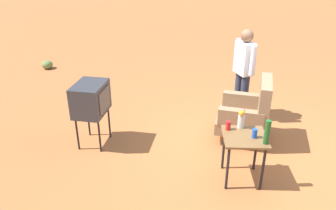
{
  "coord_description": "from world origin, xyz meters",
  "views": [
    {
      "loc": [
        4.66,
        -1.19,
        2.93
      ],
      "look_at": [
        -0.03,
        -1.37,
        0.65
      ],
      "focal_mm": 35.83,
      "sensor_mm": 36.0,
      "label": 1
    }
  ],
  "objects_px": {
    "tv_on_stand": "(91,99)",
    "flower_vase": "(241,118)",
    "bottle_wine_green": "(267,132)",
    "side_table": "(244,143)",
    "soda_can_red": "(228,125)",
    "soda_can_blue": "(255,133)",
    "armchair": "(248,112)",
    "person_standing": "(244,69)"
  },
  "relations": [
    {
      "from": "soda_can_red",
      "to": "soda_can_blue",
      "type": "height_order",
      "value": "same"
    },
    {
      "from": "side_table",
      "to": "flower_vase",
      "type": "bearing_deg",
      "value": -173.87
    },
    {
      "from": "soda_can_red",
      "to": "soda_can_blue",
      "type": "distance_m",
      "value": 0.37
    },
    {
      "from": "person_standing",
      "to": "soda_can_blue",
      "type": "distance_m",
      "value": 1.88
    },
    {
      "from": "side_table",
      "to": "bottle_wine_green",
      "type": "bearing_deg",
      "value": 54.1
    },
    {
      "from": "side_table",
      "to": "soda_can_blue",
      "type": "relative_size",
      "value": 5.56
    },
    {
      "from": "tv_on_stand",
      "to": "armchair",
      "type": "bearing_deg",
      "value": 94.7
    },
    {
      "from": "armchair",
      "to": "bottle_wine_green",
      "type": "relative_size",
      "value": 3.31
    },
    {
      "from": "bottle_wine_green",
      "to": "soda_can_red",
      "type": "bearing_deg",
      "value": -127.32
    },
    {
      "from": "bottle_wine_green",
      "to": "flower_vase",
      "type": "height_order",
      "value": "bottle_wine_green"
    },
    {
      "from": "soda_can_red",
      "to": "side_table",
      "type": "bearing_deg",
      "value": 51.13
    },
    {
      "from": "soda_can_blue",
      "to": "bottle_wine_green",
      "type": "height_order",
      "value": "bottle_wine_green"
    },
    {
      "from": "armchair",
      "to": "tv_on_stand",
      "type": "distance_m",
      "value": 2.48
    },
    {
      "from": "tv_on_stand",
      "to": "bottle_wine_green",
      "type": "height_order",
      "value": "tv_on_stand"
    },
    {
      "from": "person_standing",
      "to": "soda_can_blue",
      "type": "xyz_separation_m",
      "value": [
        1.86,
        -0.15,
        -0.2
      ]
    },
    {
      "from": "tv_on_stand",
      "to": "flower_vase",
      "type": "height_order",
      "value": "tv_on_stand"
    },
    {
      "from": "armchair",
      "to": "person_standing",
      "type": "xyz_separation_m",
      "value": [
        -0.8,
        0.01,
        0.44
      ]
    },
    {
      "from": "armchair",
      "to": "tv_on_stand",
      "type": "relative_size",
      "value": 1.03
    },
    {
      "from": "side_table",
      "to": "armchair",
      "type": "bearing_deg",
      "value": 166.58
    },
    {
      "from": "armchair",
      "to": "side_table",
      "type": "height_order",
      "value": "armchair"
    },
    {
      "from": "person_standing",
      "to": "soda_can_red",
      "type": "distance_m",
      "value": 1.74
    },
    {
      "from": "armchair",
      "to": "soda_can_red",
      "type": "height_order",
      "value": "armchair"
    },
    {
      "from": "side_table",
      "to": "flower_vase",
      "type": "distance_m",
      "value": 0.34
    },
    {
      "from": "side_table",
      "to": "bottle_wine_green",
      "type": "distance_m",
      "value": 0.39
    },
    {
      "from": "tv_on_stand",
      "to": "soda_can_blue",
      "type": "height_order",
      "value": "tv_on_stand"
    },
    {
      "from": "side_table",
      "to": "tv_on_stand",
      "type": "xyz_separation_m",
      "value": [
        -0.83,
        -2.21,
        0.21
      ]
    },
    {
      "from": "flower_vase",
      "to": "soda_can_blue",
      "type": "bearing_deg",
      "value": 27.86
    },
    {
      "from": "person_standing",
      "to": "side_table",
      "type": "bearing_deg",
      "value": -8.02
    },
    {
      "from": "bottle_wine_green",
      "to": "side_table",
      "type": "bearing_deg",
      "value": -125.9
    },
    {
      "from": "person_standing",
      "to": "tv_on_stand",
      "type": "bearing_deg",
      "value": -67.83
    },
    {
      "from": "soda_can_red",
      "to": "flower_vase",
      "type": "xyz_separation_m",
      "value": [
        -0.06,
        0.18,
        0.09
      ]
    },
    {
      "from": "soda_can_blue",
      "to": "bottle_wine_green",
      "type": "bearing_deg",
      "value": 41.28
    },
    {
      "from": "person_standing",
      "to": "soda_can_blue",
      "type": "relative_size",
      "value": 13.44
    },
    {
      "from": "armchair",
      "to": "side_table",
      "type": "distance_m",
      "value": 1.06
    },
    {
      "from": "tv_on_stand",
      "to": "person_standing",
      "type": "bearing_deg",
      "value": 112.17
    },
    {
      "from": "armchair",
      "to": "soda_can_blue",
      "type": "distance_m",
      "value": 1.1
    },
    {
      "from": "person_standing",
      "to": "flower_vase",
      "type": "xyz_separation_m",
      "value": [
        1.61,
        -0.28,
        -0.11
      ]
    },
    {
      "from": "bottle_wine_green",
      "to": "flower_vase",
      "type": "distance_m",
      "value": 0.46
    },
    {
      "from": "flower_vase",
      "to": "tv_on_stand",
      "type": "bearing_deg",
      "value": -105.41
    },
    {
      "from": "side_table",
      "to": "soda_can_blue",
      "type": "distance_m",
      "value": 0.2
    },
    {
      "from": "soda_can_blue",
      "to": "side_table",
      "type": "bearing_deg",
      "value": -106.28
    },
    {
      "from": "armchair",
      "to": "soda_can_red",
      "type": "distance_m",
      "value": 1.0
    }
  ]
}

